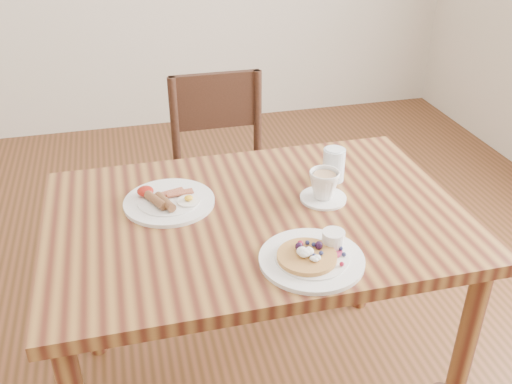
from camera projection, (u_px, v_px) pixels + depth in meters
dining_table at (256, 241)px, 1.70m from camera, size 1.20×0.80×0.75m
chair_far at (223, 171)px, 2.42m from camera, size 0.42×0.42×0.88m
pancake_plate at (313, 256)px, 1.45m from camera, size 0.27×0.27×0.06m
breakfast_plate at (168, 201)px, 1.69m from camera, size 0.27×0.27×0.04m
teacup_saucer at (324, 187)px, 1.70m from camera, size 0.14×0.14×0.09m
water_glass at (334, 165)px, 1.80m from camera, size 0.07×0.07×0.11m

